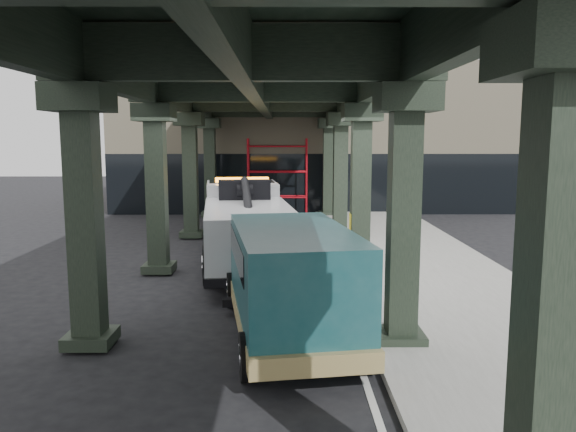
{
  "coord_description": "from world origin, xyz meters",
  "views": [
    {
      "loc": [
        0.35,
        -14.45,
        4.03
      ],
      "look_at": [
        0.46,
        2.22,
        1.7
      ],
      "focal_mm": 35.0,
      "sensor_mm": 36.0,
      "label": 1
    }
  ],
  "objects": [
    {
      "name": "viaduct",
      "position": [
        -0.4,
        2.0,
        5.46
      ],
      "size": [
        7.4,
        32.0,
        6.4
      ],
      "color": "black",
      "rests_on": "ground"
    },
    {
      "name": "sidewalk",
      "position": [
        4.5,
        2.0,
        0.07
      ],
      "size": [
        5.0,
        40.0,
        0.15
      ],
      "primitive_type": "cube",
      "color": "gray",
      "rests_on": "ground"
    },
    {
      "name": "building",
      "position": [
        2.0,
        20.0,
        4.0
      ],
      "size": [
        22.0,
        10.0,
        8.0
      ],
      "primitive_type": "cube",
      "color": "#C6B793",
      "rests_on": "ground"
    },
    {
      "name": "towed_van",
      "position": [
        0.46,
        -3.6,
        1.24
      ],
      "size": [
        3.0,
        5.96,
        2.32
      ],
      "rotation": [
        0.0,
        0.0,
        0.15
      ],
      "color": "#134246",
      "rests_on": "ground"
    },
    {
      "name": "ground",
      "position": [
        0.0,
        0.0,
        0.0
      ],
      "size": [
        90.0,
        90.0,
        0.0
      ],
      "primitive_type": "plane",
      "color": "black",
      "rests_on": "ground"
    },
    {
      "name": "tow_truck",
      "position": [
        -0.88,
        3.03,
        1.37
      ],
      "size": [
        3.38,
        8.81,
        2.82
      ],
      "rotation": [
        0.0,
        0.0,
        0.12
      ],
      "color": "black",
      "rests_on": "ground"
    },
    {
      "name": "lane_stripe",
      "position": [
        1.7,
        2.0,
        0.01
      ],
      "size": [
        0.12,
        38.0,
        0.01
      ],
      "primitive_type": "cube",
      "color": "silver",
      "rests_on": "ground"
    },
    {
      "name": "scaffolding",
      "position": [
        0.0,
        14.64,
        2.11
      ],
      "size": [
        3.08,
        0.88,
        4.0
      ],
      "color": "red",
      "rests_on": "ground"
    }
  ]
}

